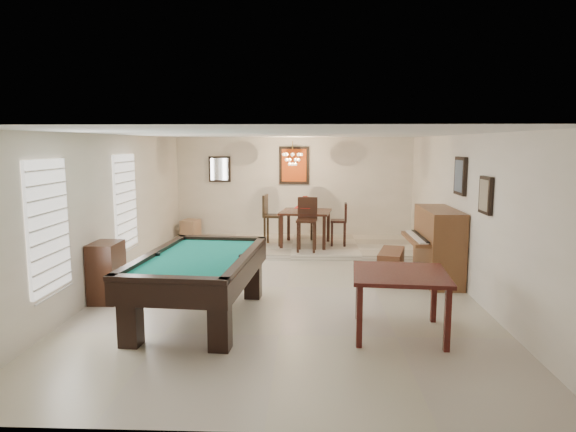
# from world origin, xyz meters

# --- Properties ---
(ground_plane) EXTENTS (6.00, 9.00, 0.02)m
(ground_plane) POSITION_xyz_m (0.00, 0.00, -0.01)
(ground_plane) COLOR beige
(wall_back) EXTENTS (6.00, 0.04, 2.60)m
(wall_back) POSITION_xyz_m (0.00, 4.50, 1.30)
(wall_back) COLOR silver
(wall_back) RESTS_ON ground_plane
(wall_front) EXTENTS (6.00, 0.04, 2.60)m
(wall_front) POSITION_xyz_m (0.00, -4.50, 1.30)
(wall_front) COLOR silver
(wall_front) RESTS_ON ground_plane
(wall_left) EXTENTS (0.04, 9.00, 2.60)m
(wall_left) POSITION_xyz_m (-3.00, 0.00, 1.30)
(wall_left) COLOR silver
(wall_left) RESTS_ON ground_plane
(wall_right) EXTENTS (0.04, 9.00, 2.60)m
(wall_right) POSITION_xyz_m (3.00, 0.00, 1.30)
(wall_right) COLOR silver
(wall_right) RESTS_ON ground_plane
(ceiling) EXTENTS (6.00, 9.00, 0.04)m
(ceiling) POSITION_xyz_m (0.00, 0.00, 2.60)
(ceiling) COLOR white
(ceiling) RESTS_ON wall_back
(dining_step) EXTENTS (6.00, 2.50, 0.12)m
(dining_step) POSITION_xyz_m (0.00, 3.25, 0.06)
(dining_step) COLOR beige
(dining_step) RESTS_ON ground_plane
(window_left_front) EXTENTS (0.06, 1.00, 1.70)m
(window_left_front) POSITION_xyz_m (-2.97, -2.20, 1.40)
(window_left_front) COLOR white
(window_left_front) RESTS_ON wall_left
(window_left_rear) EXTENTS (0.06, 1.00, 1.70)m
(window_left_rear) POSITION_xyz_m (-2.97, 0.60, 1.40)
(window_left_rear) COLOR white
(window_left_rear) RESTS_ON wall_left
(pool_table) EXTENTS (1.66, 2.78, 0.89)m
(pool_table) POSITION_xyz_m (-1.15, -1.65, 0.45)
(pool_table) COLOR black
(pool_table) RESTS_ON ground_plane
(square_table) EXTENTS (1.28, 1.28, 0.82)m
(square_table) POSITION_xyz_m (1.55, -2.13, 0.41)
(square_table) COLOR #36100D
(square_table) RESTS_ON ground_plane
(upright_piano) EXTENTS (0.88, 1.56, 1.30)m
(upright_piano) POSITION_xyz_m (2.54, 0.53, 0.65)
(upright_piano) COLOR brown
(upright_piano) RESTS_ON ground_plane
(piano_bench) EXTENTS (0.63, 1.05, 0.55)m
(piano_bench) POSITION_xyz_m (1.86, 0.50, 0.27)
(piano_bench) COLOR brown
(piano_bench) RESTS_ON ground_plane
(apothecary_chest) EXTENTS (0.41, 0.62, 0.93)m
(apothecary_chest) POSITION_xyz_m (-2.77, -0.90, 0.47)
(apothecary_chest) COLOR black
(apothecary_chest) RESTS_ON ground_plane
(dining_table) EXTENTS (1.24, 1.24, 0.91)m
(dining_table) POSITION_xyz_m (0.30, 3.13, 0.58)
(dining_table) COLOR black
(dining_table) RESTS_ON dining_step
(flower_vase) EXTENTS (0.17, 0.17, 0.23)m
(flower_vase) POSITION_xyz_m (0.30, 3.13, 1.15)
(flower_vase) COLOR #A11E0D
(flower_vase) RESTS_ON dining_table
(dining_chair_south) EXTENTS (0.47, 0.47, 1.17)m
(dining_chair_south) POSITION_xyz_m (0.33, 2.40, 0.70)
(dining_chair_south) COLOR black
(dining_chair_south) RESTS_ON dining_step
(dining_chair_north) EXTENTS (0.37, 0.37, 1.00)m
(dining_chair_north) POSITION_xyz_m (0.30, 3.85, 0.62)
(dining_chair_north) COLOR black
(dining_chair_north) RESTS_ON dining_step
(dining_chair_west) EXTENTS (0.48, 0.48, 1.16)m
(dining_chair_west) POSITION_xyz_m (-0.44, 3.11, 0.70)
(dining_chair_west) COLOR black
(dining_chair_west) RESTS_ON dining_step
(dining_chair_east) EXTENTS (0.38, 0.38, 0.98)m
(dining_chair_east) POSITION_xyz_m (1.06, 3.11, 0.61)
(dining_chair_east) COLOR black
(dining_chair_east) RESTS_ON dining_step
(corner_bench) EXTENTS (0.47, 0.54, 0.42)m
(corner_bench) POSITION_xyz_m (-2.60, 4.09, 0.33)
(corner_bench) COLOR tan
(corner_bench) RESTS_ON dining_step
(chandelier) EXTENTS (0.44, 0.44, 0.60)m
(chandelier) POSITION_xyz_m (0.00, 3.20, 2.20)
(chandelier) COLOR #FFE5B2
(chandelier) RESTS_ON ceiling
(back_painting) EXTENTS (0.75, 0.06, 0.95)m
(back_painting) POSITION_xyz_m (0.00, 4.46, 1.90)
(back_painting) COLOR #D84C14
(back_painting) RESTS_ON wall_back
(back_mirror) EXTENTS (0.55, 0.06, 0.65)m
(back_mirror) POSITION_xyz_m (-1.90, 4.46, 1.80)
(back_mirror) COLOR white
(back_mirror) RESTS_ON wall_back
(right_picture_upper) EXTENTS (0.06, 0.55, 0.65)m
(right_picture_upper) POSITION_xyz_m (2.96, 0.30, 1.90)
(right_picture_upper) COLOR slate
(right_picture_upper) RESTS_ON wall_right
(right_picture_lower) EXTENTS (0.06, 0.45, 0.55)m
(right_picture_lower) POSITION_xyz_m (2.96, -1.00, 1.70)
(right_picture_lower) COLOR gray
(right_picture_lower) RESTS_ON wall_right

